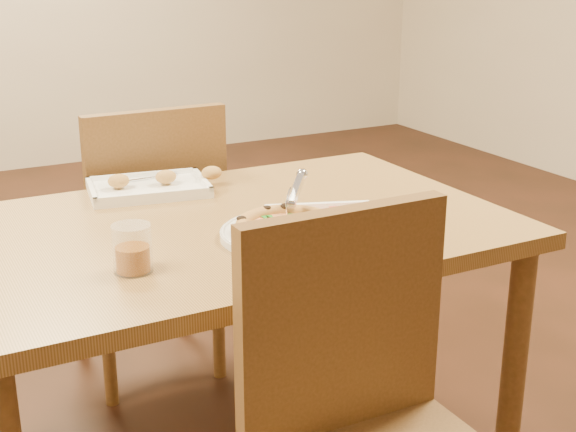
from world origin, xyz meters
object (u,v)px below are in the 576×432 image
chair_near (368,400)px  chair_far (150,213)px  appetizer_tray (152,187)px  menu (331,227)px  dining_table (230,256)px  glass_tumbler (132,251)px  plate (288,234)px  pizza (287,226)px  pizza_cutter (295,194)px

chair_near → chair_far: (-0.00, 1.20, 0.00)m
appetizer_tray → menu: appetizer_tray is taller
appetizer_tray → dining_table: bearing=-75.9°
chair_far → glass_tumbler: size_ratio=4.80×
dining_table → chair_near: size_ratio=2.77×
glass_tumbler → menu: size_ratio=0.26×
plate → appetizer_tray: bearing=108.1°
dining_table → glass_tumbler: size_ratio=13.28×
dining_table → menu: 0.26m
menu → pizza: bearing=-171.8°
plate → pizza: bearing=-125.8°
appetizer_tray → pizza_cutter: bearing=-65.6°
menu → glass_tumbler: bearing=-175.0°
plate → pizza: 0.02m
plate → menu: plate is taller
dining_table → chair_near: chair_near is taller
chair_near → menu: bearing=67.2°
chair_far → pizza_cutter: bearing=99.2°
dining_table → pizza_cutter: 0.23m
chair_far → appetizer_tray: bearing=74.2°
chair_far → pizza_cutter: size_ratio=3.98×
chair_far → dining_table: bearing=90.0°
pizza_cutter → glass_tumbler: pizza_cutter is taller
dining_table → glass_tumbler: glass_tumbler is taller
pizza → menu: 0.13m
plate → pizza_cutter: 0.10m
plate → pizza: pizza is taller
chair_near → chair_far: same height
dining_table → chair_near: 0.61m
dining_table → chair_far: bearing=90.0°
appetizer_tray → glass_tumbler: size_ratio=3.73×
pizza_cutter → menu: size_ratio=0.31×
pizza → menu: bearing=8.2°
plate → menu: 0.12m
chair_near → pizza: chair_near is taller
pizza_cutter → appetizer_tray: 0.48m
appetizer_tray → glass_tumbler: 0.55m
glass_tumbler → pizza_cutter: bearing=10.5°
chair_near → plate: (0.07, 0.45, 0.16)m
plate → menu: size_ratio=0.81×
dining_table → pizza: size_ratio=5.58×
plate → dining_table: bearing=115.7°
chair_near → appetizer_tray: bearing=95.0°
dining_table → plate: bearing=-64.3°
chair_far → pizza: chair_far is taller
dining_table → menu: bearing=-37.0°
chair_far → glass_tumbler: 0.86m
chair_near → pizza_cutter: 0.56m
dining_table → chair_near: (0.00, -0.60, -0.07)m
chair_near → appetizer_tray: size_ratio=1.29×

